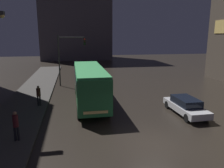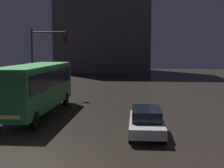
% 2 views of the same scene
% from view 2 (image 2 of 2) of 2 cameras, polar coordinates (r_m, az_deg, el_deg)
% --- Properties ---
extents(ground_plane, '(120.00, 120.00, 0.00)m').
position_cam_2_polar(ground_plane, '(13.30, -12.62, -13.33)').
color(ground_plane, black).
extents(building_far_backdrop, '(18.07, 12.00, 24.85)m').
position_cam_2_polar(building_far_backdrop, '(63.42, -1.32, 13.60)').
color(building_far_backdrop, '#423D47').
rests_on(building_far_backdrop, ground).
extents(bus_near, '(2.61, 10.29, 3.40)m').
position_cam_2_polar(bus_near, '(21.70, -13.76, -0.04)').
color(bus_near, '#236B38').
rests_on(bus_near, ground).
extents(car_taxi, '(1.86, 4.73, 1.36)m').
position_cam_2_polar(car_taxi, '(16.63, 6.30, -6.66)').
color(car_taxi, '#B7B7BC').
rests_on(car_taxi, ground).
extents(traffic_light_main, '(3.43, 0.35, 6.33)m').
position_cam_2_polar(traffic_light_main, '(29.83, -12.31, 5.92)').
color(traffic_light_main, '#2D2D2D').
rests_on(traffic_light_main, ground).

